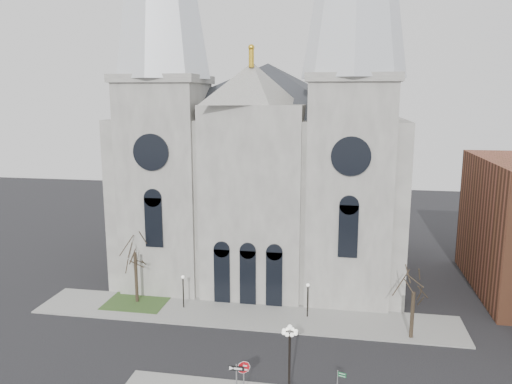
% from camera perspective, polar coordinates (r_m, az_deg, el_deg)
% --- Properties ---
extents(ground, '(160.00, 160.00, 0.00)m').
position_cam_1_polar(ground, '(38.98, -4.91, -20.58)').
color(ground, black).
rests_on(ground, ground).
extents(sidewalk_far, '(40.00, 6.00, 0.14)m').
position_cam_1_polar(sidewalk_far, '(48.40, -1.48, -13.84)').
color(sidewalk_far, gray).
rests_on(sidewalk_far, ground).
extents(grass_patch, '(6.00, 5.00, 0.18)m').
position_cam_1_polar(grass_patch, '(52.38, -13.41, -12.14)').
color(grass_patch, '#314B20').
rests_on(grass_patch, ground).
extents(cathedral, '(33.00, 26.66, 54.00)m').
position_cam_1_polar(cathedral, '(55.65, 0.87, 9.01)').
color(cathedral, gray).
rests_on(cathedral, ground).
extents(tree_left, '(3.20, 3.20, 7.50)m').
position_cam_1_polar(tree_left, '(50.51, -13.69, -6.39)').
color(tree_left, black).
rests_on(tree_left, ground).
extents(tree_right, '(3.20, 3.20, 6.00)m').
position_cam_1_polar(tree_right, '(44.46, 17.60, -10.54)').
color(tree_right, black).
rests_on(tree_right, ground).
extents(ped_lamp_left, '(0.32, 0.32, 3.26)m').
position_cam_1_polar(ped_lamp_left, '(49.41, -8.33, -10.58)').
color(ped_lamp_left, black).
rests_on(ped_lamp_left, sidewalk_far).
extents(ped_lamp_right, '(0.32, 0.32, 3.26)m').
position_cam_1_polar(ped_lamp_right, '(47.22, 5.93, -11.56)').
color(ped_lamp_right, black).
rests_on(ped_lamp_right, sidewalk_far).
extents(stop_sign, '(0.94, 0.10, 2.59)m').
position_cam_1_polar(stop_sign, '(35.98, -1.42, -19.77)').
color(stop_sign, slate).
rests_on(stop_sign, sidewalk_near).
extents(globe_lamp, '(1.45, 1.45, 5.29)m').
position_cam_1_polar(globe_lamp, '(35.18, 3.85, -17.78)').
color(globe_lamp, black).
rests_on(globe_lamp, sidewalk_near).
extents(one_way_sign, '(1.06, 0.10, 2.41)m').
position_cam_1_polar(one_way_sign, '(36.01, -2.24, -20.18)').
color(one_way_sign, slate).
rests_on(one_way_sign, sidewalk_near).
extents(street_name_sign, '(0.63, 0.23, 2.03)m').
position_cam_1_polar(street_name_sign, '(36.49, 9.41, -20.60)').
color(street_name_sign, slate).
rests_on(street_name_sign, sidewalk_near).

